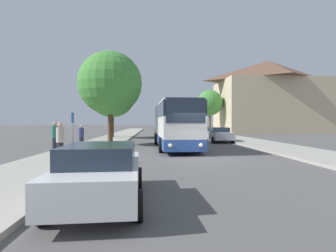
{
  "coord_description": "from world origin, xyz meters",
  "views": [
    {
      "loc": [
        -2.47,
        -13.99,
        2.0
      ],
      "look_at": [
        -0.83,
        14.1,
        1.55
      ],
      "focal_mm": 28.0,
      "sensor_mm": 36.0,
      "label": 1
    }
  ],
  "objects_px": {
    "pedestrian_waiting_near": "(81,137)",
    "pedestrian_waiting_far": "(60,141)",
    "bus_middle": "(166,124)",
    "tree_left_near": "(112,94)",
    "tree_right_near": "(210,103)",
    "parked_car_left_curb": "(101,172)",
    "parked_car_right_near": "(219,134)",
    "bus_stop_sign": "(73,127)",
    "pedestrian_walking_back": "(55,137)",
    "bus_front": "(175,124)",
    "tree_left_far": "(110,83)"
  },
  "relations": [
    {
      "from": "bus_stop_sign",
      "to": "pedestrian_waiting_far",
      "type": "height_order",
      "value": "bus_stop_sign"
    },
    {
      "from": "bus_front",
      "to": "pedestrian_waiting_far",
      "type": "height_order",
      "value": "bus_front"
    },
    {
      "from": "pedestrian_walking_back",
      "to": "pedestrian_waiting_far",
      "type": "bearing_deg",
      "value": -122.27
    },
    {
      "from": "pedestrian_waiting_far",
      "to": "tree_right_near",
      "type": "distance_m",
      "value": 37.08
    },
    {
      "from": "tree_left_near",
      "to": "tree_right_near",
      "type": "height_order",
      "value": "tree_left_near"
    },
    {
      "from": "tree_left_near",
      "to": "tree_right_near",
      "type": "bearing_deg",
      "value": 43.15
    },
    {
      "from": "tree_left_far",
      "to": "tree_right_near",
      "type": "relative_size",
      "value": 1.03
    },
    {
      "from": "tree_left_near",
      "to": "tree_left_far",
      "type": "bearing_deg",
      "value": -82.24
    },
    {
      "from": "bus_front",
      "to": "pedestrian_waiting_far",
      "type": "relative_size",
      "value": 5.86
    },
    {
      "from": "bus_middle",
      "to": "parked_car_left_curb",
      "type": "xyz_separation_m",
      "value": [
        -3.0,
        -28.24,
        -0.97
      ]
    },
    {
      "from": "tree_left_near",
      "to": "tree_right_near",
      "type": "relative_size",
      "value": 1.09
    },
    {
      "from": "parked_car_right_near",
      "to": "pedestrian_waiting_far",
      "type": "xyz_separation_m",
      "value": [
        -10.89,
        -12.64,
        0.31
      ]
    },
    {
      "from": "parked_car_left_curb",
      "to": "pedestrian_waiting_far",
      "type": "relative_size",
      "value": 2.41
    },
    {
      "from": "bus_middle",
      "to": "bus_stop_sign",
      "type": "xyz_separation_m",
      "value": [
        -6.55,
        -18.65,
        -0.07
      ]
    },
    {
      "from": "tree_left_near",
      "to": "bus_middle",
      "type": "bearing_deg",
      "value": 20.29
    },
    {
      "from": "bus_stop_sign",
      "to": "pedestrian_walking_back",
      "type": "relative_size",
      "value": 1.33
    },
    {
      "from": "bus_middle",
      "to": "pedestrian_waiting_near",
      "type": "bearing_deg",
      "value": -113.06
    },
    {
      "from": "bus_stop_sign",
      "to": "bus_middle",
      "type": "bearing_deg",
      "value": 70.66
    },
    {
      "from": "pedestrian_waiting_near",
      "to": "parked_car_left_curb",
      "type": "bearing_deg",
      "value": -176.05
    },
    {
      "from": "pedestrian_waiting_near",
      "to": "tree_left_near",
      "type": "xyz_separation_m",
      "value": [
        0.01,
        13.85,
        4.48
      ]
    },
    {
      "from": "parked_car_left_curb",
      "to": "pedestrian_waiting_near",
      "type": "xyz_separation_m",
      "value": [
        -3.67,
        11.92,
        0.2
      ]
    },
    {
      "from": "bus_middle",
      "to": "pedestrian_walking_back",
      "type": "xyz_separation_m",
      "value": [
        -7.57,
        -18.78,
        -0.65
      ]
    },
    {
      "from": "bus_middle",
      "to": "tree_left_near",
      "type": "distance_m",
      "value": 8.02
    },
    {
      "from": "pedestrian_waiting_far",
      "to": "pedestrian_walking_back",
      "type": "distance_m",
      "value": 3.51
    },
    {
      "from": "parked_car_left_curb",
      "to": "pedestrian_waiting_far",
      "type": "bearing_deg",
      "value": 113.84
    },
    {
      "from": "pedestrian_waiting_far",
      "to": "tree_left_far",
      "type": "height_order",
      "value": "tree_left_far"
    },
    {
      "from": "pedestrian_walking_back",
      "to": "bus_front",
      "type": "bearing_deg",
      "value": -28.11
    },
    {
      "from": "bus_stop_sign",
      "to": "parked_car_right_near",
      "type": "bearing_deg",
      "value": 39.48
    },
    {
      "from": "bus_middle",
      "to": "tree_left_near",
      "type": "xyz_separation_m",
      "value": [
        -6.66,
        -2.46,
        3.71
      ]
    },
    {
      "from": "parked_car_right_near",
      "to": "pedestrian_walking_back",
      "type": "relative_size",
      "value": 2.43
    },
    {
      "from": "parked_car_left_curb",
      "to": "tree_left_near",
      "type": "xyz_separation_m",
      "value": [
        -3.66,
        25.77,
        4.68
      ]
    },
    {
      "from": "parked_car_left_curb",
      "to": "parked_car_right_near",
      "type": "height_order",
      "value": "same"
    },
    {
      "from": "pedestrian_waiting_near",
      "to": "tree_left_far",
      "type": "distance_m",
      "value": 6.05
    },
    {
      "from": "pedestrian_waiting_far",
      "to": "pedestrian_walking_back",
      "type": "height_order",
      "value": "pedestrian_walking_back"
    },
    {
      "from": "tree_left_near",
      "to": "pedestrian_walking_back",
      "type": "bearing_deg",
      "value": -93.17
    },
    {
      "from": "parked_car_right_near",
      "to": "pedestrian_walking_back",
      "type": "bearing_deg",
      "value": 35.5
    },
    {
      "from": "bus_stop_sign",
      "to": "pedestrian_waiting_near",
      "type": "distance_m",
      "value": 2.45
    },
    {
      "from": "parked_car_left_curb",
      "to": "tree_left_far",
      "type": "xyz_separation_m",
      "value": [
        -2.33,
        15.96,
        4.49
      ]
    },
    {
      "from": "pedestrian_waiting_near",
      "to": "pedestrian_waiting_far",
      "type": "relative_size",
      "value": 0.9
    },
    {
      "from": "tree_left_far",
      "to": "tree_right_near",
      "type": "distance_m",
      "value": 27.76
    },
    {
      "from": "bus_middle",
      "to": "tree_left_far",
      "type": "xyz_separation_m",
      "value": [
        -5.33,
        -12.27,
        3.52
      ]
    },
    {
      "from": "bus_front",
      "to": "pedestrian_waiting_near",
      "type": "distance_m",
      "value": 6.86
    },
    {
      "from": "bus_front",
      "to": "pedestrian_walking_back",
      "type": "bearing_deg",
      "value": -154.0
    },
    {
      "from": "bus_middle",
      "to": "pedestrian_waiting_far",
      "type": "height_order",
      "value": "bus_middle"
    },
    {
      "from": "bus_middle",
      "to": "bus_stop_sign",
      "type": "relative_size",
      "value": 4.92
    },
    {
      "from": "bus_middle",
      "to": "pedestrian_walking_back",
      "type": "relative_size",
      "value": 6.53
    },
    {
      "from": "tree_left_far",
      "to": "pedestrian_waiting_far",
      "type": "bearing_deg",
      "value": -94.81
    },
    {
      "from": "pedestrian_waiting_near",
      "to": "pedestrian_waiting_far",
      "type": "bearing_deg",
      "value": 172.16
    },
    {
      "from": "parked_car_right_near",
      "to": "bus_stop_sign",
      "type": "height_order",
      "value": "bus_stop_sign"
    },
    {
      "from": "bus_front",
      "to": "pedestrian_waiting_near",
      "type": "height_order",
      "value": "bus_front"
    }
  ]
}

